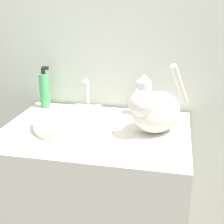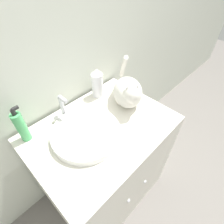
# 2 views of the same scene
# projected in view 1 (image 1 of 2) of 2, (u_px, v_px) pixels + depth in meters

# --- Properties ---
(wall_back) EXTENTS (6.00, 0.05, 2.50)m
(wall_back) POSITION_uv_depth(u_px,v_px,m) (111.00, 17.00, 1.52)
(wall_back) COLOR silver
(wall_back) RESTS_ON ground_plane
(vanity_cabinet) EXTENTS (0.81, 0.61, 0.80)m
(vanity_cabinet) POSITION_uv_depth(u_px,v_px,m) (97.00, 206.00, 1.50)
(vanity_cabinet) COLOR silver
(vanity_cabinet) RESTS_ON ground_plane
(sink_basin) EXTENTS (0.37, 0.37, 0.04)m
(sink_basin) POSITION_uv_depth(u_px,v_px,m) (75.00, 122.00, 1.38)
(sink_basin) COLOR white
(sink_basin) RESTS_ON vanity_cabinet
(faucet) EXTENTS (0.14, 0.08, 0.17)m
(faucet) POSITION_uv_depth(u_px,v_px,m) (87.00, 99.00, 1.55)
(faucet) COLOR silver
(faucet) RESTS_ON vanity_cabinet
(cat) EXTENTS (0.28, 0.33, 0.28)m
(cat) POSITION_uv_depth(u_px,v_px,m) (155.00, 110.00, 1.30)
(cat) COLOR silver
(cat) RESTS_ON vanity_cabinet
(soap_bottle) EXTENTS (0.05, 0.05, 0.22)m
(soap_bottle) POSITION_uv_depth(u_px,v_px,m) (45.00, 90.00, 1.60)
(soap_bottle) COLOR #4CB266
(soap_bottle) RESTS_ON vanity_cabinet
(spray_bottle) EXTENTS (0.07, 0.07, 0.20)m
(spray_bottle) POSITION_uv_depth(u_px,v_px,m) (144.00, 95.00, 1.50)
(spray_bottle) COLOR silver
(spray_bottle) RESTS_ON vanity_cabinet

